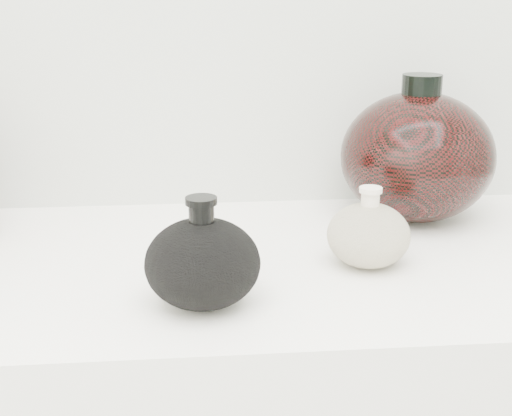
{
  "coord_description": "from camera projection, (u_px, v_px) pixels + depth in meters",
  "views": [
    {
      "loc": [
        -0.04,
        0.09,
        1.24
      ],
      "look_at": [
        0.04,
        0.92,
        0.98
      ],
      "focal_mm": 50.0,
      "sensor_mm": 36.0,
      "label": 1
    }
  ],
  "objects": [
    {
      "name": "black_gourd_vase",
      "position": [
        203.0,
        262.0,
        0.78
      ],
      "size": [
        0.16,
        0.16,
        0.13
      ],
      "color": "black",
      "rests_on": "display_counter"
    },
    {
      "name": "cream_gourd_vase",
      "position": [
        368.0,
        234.0,
        0.89
      ],
      "size": [
        0.12,
        0.12,
        0.1
      ],
      "color": "beige",
      "rests_on": "display_counter"
    },
    {
      "name": "right_round_pot",
      "position": [
        417.0,
        156.0,
        1.05
      ],
      "size": [
        0.28,
        0.28,
        0.22
      ],
      "color": "black",
      "rests_on": "display_counter"
    }
  ]
}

